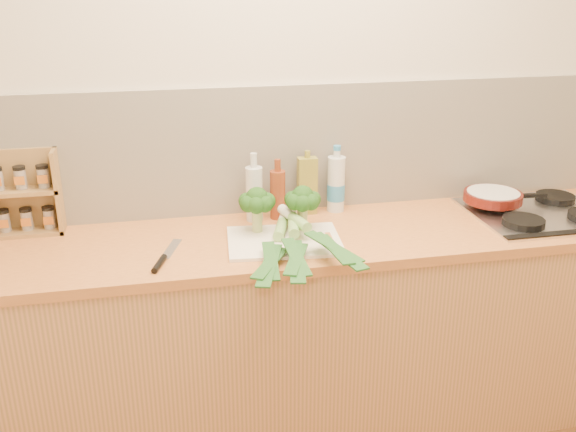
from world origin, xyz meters
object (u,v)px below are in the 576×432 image
Objects in this scene: gas_hob at (540,212)px; chefs_knife at (162,260)px; skillet at (493,196)px; spice_rack at (24,197)px; chopping_board at (284,241)px.

chefs_knife is (-1.59, -0.15, -0.01)m from gas_hob.
gas_hob reaches higher than chefs_knife.
gas_hob is 1.95× the size of chefs_knife.
spice_rack reaches higher than skillet.
spice_rack reaches higher than chefs_knife.
gas_hob reaches higher than chopping_board.
chefs_knife is at bearing -164.68° from chopping_board.
gas_hob is 1.60m from chefs_knife.
chefs_knife is at bearing -174.68° from gas_hob.
chefs_knife reaches higher than chopping_board.
gas_hob is 0.20m from skillet.
chopping_board is at bearing 28.18° from chefs_knife.
chopping_board is 1.28× the size of spice_rack.
spice_rack is at bearing 173.24° from gas_hob.
spice_rack is (-1.94, 0.14, 0.09)m from skillet.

